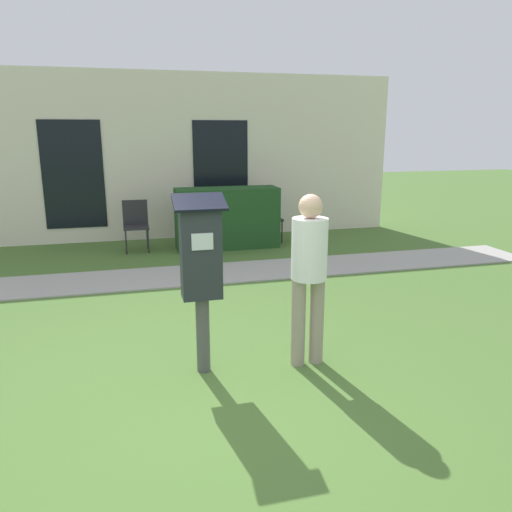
{
  "coord_description": "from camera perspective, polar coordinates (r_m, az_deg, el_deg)",
  "views": [
    {
      "loc": [
        -0.47,
        -3.56,
        2.11
      ],
      "look_at": [
        0.59,
        0.5,
        1.05
      ],
      "focal_mm": 35.0,
      "sensor_mm": 36.0,
      "label": 1
    }
  ],
  "objects": [
    {
      "name": "ground_plane",
      "position": [
        4.17,
        -6.37,
        -16.34
      ],
      "size": [
        40.0,
        40.0,
        0.0
      ],
      "primitive_type": "plane",
      "color": "#476B2D"
    },
    {
      "name": "building_facade",
      "position": [
        10.09,
        -12.18,
        10.96
      ],
      "size": [
        10.0,
        0.26,
        3.2
      ],
      "color": "beige",
      "rests_on": "ground"
    },
    {
      "name": "sidewalk",
      "position": [
        7.48,
        -10.45,
        -2.37
      ],
      "size": [
        12.0,
        1.1,
        0.02
      ],
      "color": "#A3A099",
      "rests_on": "ground"
    },
    {
      "name": "hedge_row",
      "position": [
        9.17,
        -3.32,
        4.36
      ],
      "size": [
        1.87,
        0.6,
        1.1
      ],
      "color": "#1E471E",
      "rests_on": "ground"
    },
    {
      "name": "person_standing",
      "position": [
        4.46,
        6.07,
        -1.26
      ],
      "size": [
        0.32,
        0.32,
        1.58
      ],
      "rotation": [
        0.0,
        0.0,
        0.64
      ],
      "color": "gray",
      "rests_on": "ground"
    },
    {
      "name": "parking_meter",
      "position": [
        4.29,
        -6.31,
        -0.67
      ],
      "size": [
        0.44,
        0.31,
        1.59
      ],
      "color": "#4C4C4C",
      "rests_on": "ground"
    },
    {
      "name": "outdoor_chair_left",
      "position": [
        9.18,
        -13.58,
        3.87
      ],
      "size": [
        0.44,
        0.44,
        0.9
      ],
      "rotation": [
        0.0,
        0.0,
        0.28
      ],
      "color": "#262628",
      "rests_on": "ground"
    },
    {
      "name": "outdoor_chair_middle",
      "position": [
        9.46,
        -5.94,
        4.49
      ],
      "size": [
        0.44,
        0.44,
        0.9
      ],
      "rotation": [
        0.0,
        0.0,
        0.25
      ],
      "color": "#262628",
      "rests_on": "ground"
    },
    {
      "name": "outdoor_chair_right",
      "position": [
        9.74,
        1.43,
        4.83
      ],
      "size": [
        0.44,
        0.44,
        0.9
      ],
      "rotation": [
        0.0,
        0.0,
        -0.24
      ],
      "color": "#262628",
      "rests_on": "ground"
    }
  ]
}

